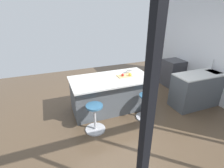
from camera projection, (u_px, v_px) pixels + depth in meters
ground_plane at (123, 110)px, 4.51m from camera, size 7.37×7.37×0.00m
interior_partition_left at (209, 47)px, 4.78m from camera, size 0.12×5.67×2.97m
sink_cabinet at (206, 88)px, 4.67m from camera, size 1.98×0.60×1.20m
oven_range at (173, 73)px, 5.81m from camera, size 0.60×0.61×0.89m
kitchen_island at (111, 93)px, 4.40m from camera, size 2.01×1.06×0.89m
stool_by_window at (146, 107)px, 4.07m from camera, size 0.44×0.44×0.63m
stool_middle at (95, 119)px, 3.65m from camera, size 0.44×0.44×0.63m
cutting_board at (124, 76)px, 4.30m from camera, size 0.36×0.24×0.02m
apple_yellow at (130, 74)px, 4.26m from camera, size 0.08×0.08×0.08m
apple_red at (123, 75)px, 4.24m from camera, size 0.07×0.07×0.07m
fruit_bowl at (129, 72)px, 4.50m from camera, size 0.18×0.18×0.07m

